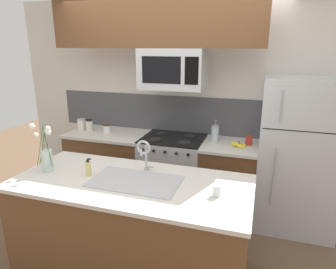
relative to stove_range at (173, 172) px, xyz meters
name	(u,v)px	position (x,y,z in m)	size (l,w,h in m)	color
ground_plane	(148,246)	(0.00, -0.90, -0.46)	(10.00, 10.00, 0.00)	brown
rear_partition	(204,104)	(0.30, 0.38, 0.84)	(5.20, 0.10, 2.60)	silver
splash_band	(180,114)	(0.00, 0.32, 0.69)	(3.45, 0.01, 0.48)	#4C4C51
back_counter_left	(110,164)	(-0.89, 0.00, -0.01)	(1.06, 0.65, 0.91)	brown
back_counter_right	(228,180)	(0.70, 0.00, -0.01)	(0.67, 0.65, 0.91)	brown
stove_range	(173,172)	(0.00, 0.00, 0.00)	(0.76, 0.64, 0.93)	#B7BABF
microwave	(173,69)	(0.00, -0.02, 1.30)	(0.74, 0.40, 0.46)	#B7BABF
upper_cabinet_band	(155,20)	(-0.19, -0.05, 1.83)	(2.43, 0.34, 0.60)	brown
refrigerator	(298,155)	(1.44, 0.02, 0.39)	(0.84, 0.74, 1.70)	#B7BABF
storage_jar_tall	(82,124)	(-1.31, 0.02, 0.52)	(0.11, 0.11, 0.15)	silver
storage_jar_medium	(89,125)	(-1.18, 0.00, 0.53)	(0.10, 0.10, 0.16)	silver
storage_jar_short	(107,129)	(-0.91, 0.01, 0.50)	(0.10, 0.10, 0.10)	silver
banana_bunch	(239,145)	(0.80, -0.06, 0.47)	(0.19, 0.16, 0.08)	yellow
french_press	(215,133)	(0.51, 0.06, 0.55)	(0.09, 0.09, 0.27)	silver
coffee_tin	(249,140)	(0.90, 0.05, 0.50)	(0.08, 0.08, 0.11)	#B22D23
island_counter	(132,227)	(0.00, -1.25, -0.01)	(2.04, 0.92, 0.91)	brown
kitchen_sink	(135,189)	(0.04, -1.25, 0.38)	(0.76, 0.44, 0.16)	#ADAFB5
sink_faucet	(144,151)	(0.04, -1.03, 0.65)	(0.14, 0.14, 0.31)	#B7BABF
dish_soap_bottle	(88,168)	(-0.40, -1.26, 0.52)	(0.06, 0.05, 0.16)	#DBCC75
spare_glass	(217,190)	(0.74, -1.29, 0.50)	(0.07, 0.07, 0.09)	silver
flower_vase	(47,157)	(-0.82, -1.28, 0.59)	(0.17, 0.16, 0.47)	silver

